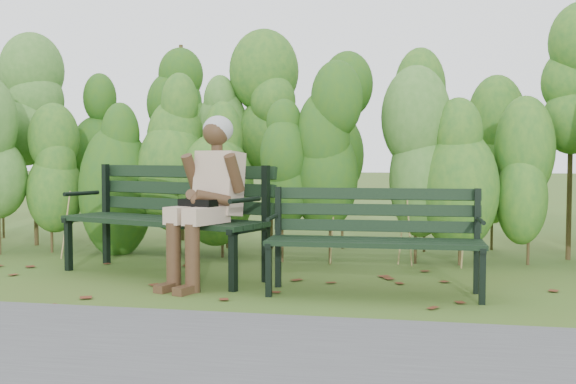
# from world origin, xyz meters

# --- Properties ---
(ground) EXTENTS (80.00, 80.00, 0.00)m
(ground) POSITION_xyz_m (0.00, 0.00, 0.00)
(ground) COLOR #48581F
(footpath) EXTENTS (60.00, 2.50, 0.01)m
(footpath) POSITION_xyz_m (0.00, -2.20, 0.01)
(footpath) COLOR #474749
(footpath) RESTS_ON ground
(hedge_band) EXTENTS (11.04, 1.67, 2.42)m
(hedge_band) POSITION_xyz_m (0.00, 1.86, 1.26)
(hedge_band) COLOR #47381E
(hedge_band) RESTS_ON ground
(leaf_litter) EXTENTS (5.70, 2.22, 0.01)m
(leaf_litter) POSITION_xyz_m (-0.13, -0.07, 0.00)
(leaf_litter) COLOR #5E2D19
(leaf_litter) RESTS_ON ground
(bench_left) EXTENTS (2.05, 1.26, 0.97)m
(bench_left) POSITION_xyz_m (-1.09, 0.44, 0.57)
(bench_left) COLOR black
(bench_left) RESTS_ON ground
(bench_right) EXTENTS (1.63, 0.57, 0.81)m
(bench_right) POSITION_xyz_m (0.75, -0.03, 0.48)
(bench_right) COLOR black
(bench_right) RESTS_ON ground
(seated_woman) EXTENTS (0.62, 0.85, 1.39)m
(seated_woman) POSITION_xyz_m (-0.61, 0.06, 0.79)
(seated_woman) COLOR tan
(seated_woman) RESTS_ON ground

